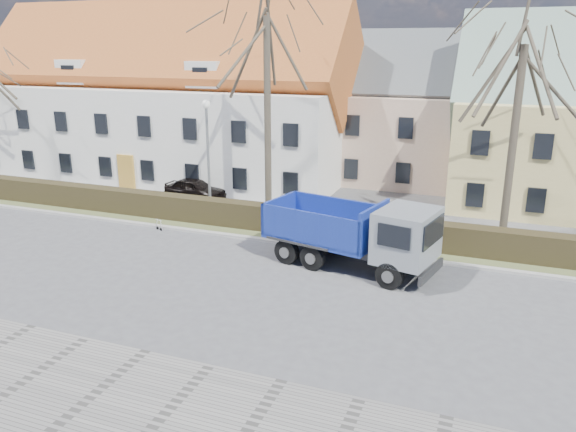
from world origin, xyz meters
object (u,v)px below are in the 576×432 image
at_px(streetlight, 208,160).
at_px(parked_car_a, 195,189).
at_px(dump_truck, 344,232).
at_px(cart_frame, 157,223).

distance_m(streetlight, parked_car_a, 4.74).
bearing_deg(parked_car_a, streetlight, -134.68).
bearing_deg(streetlight, dump_truck, -25.38).
height_order(dump_truck, streetlight, streetlight).
bearing_deg(dump_truck, streetlight, 167.29).
bearing_deg(streetlight, parked_car_a, 131.34).
bearing_deg(parked_car_a, cart_frame, -165.95).
relative_size(dump_truck, parked_car_a, 1.96).
height_order(dump_truck, cart_frame, dump_truck).
xyz_separation_m(dump_truck, streetlight, (-8.51, 4.04, 1.68)).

